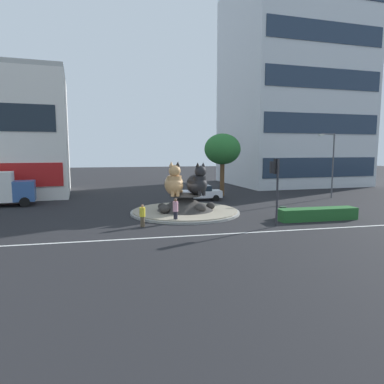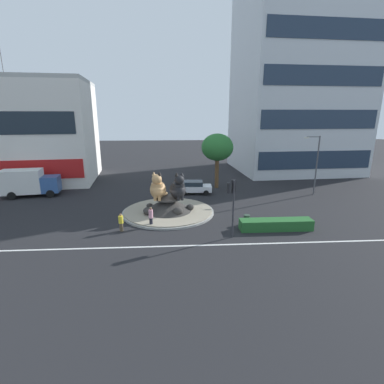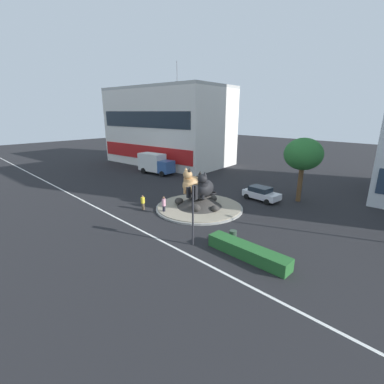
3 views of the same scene
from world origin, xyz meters
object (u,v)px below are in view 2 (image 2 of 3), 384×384
object	(u,v)px
traffic_light_mast	(232,196)
litter_bin	(247,220)
broadleaf_tree_behind_island	(217,148)
streetlight_arm	(315,161)
sedan_on_far_lane	(194,187)
cat_statue_calico	(158,188)
delivery_box_truck	(29,182)
shophouse_block	(6,132)
cat_statue_black	(178,189)
pedestrian_pink_shirt	(151,217)
office_tower	(297,82)
pedestrian_yellow_shirt	(121,222)

from	to	relation	value
traffic_light_mast	litter_bin	xyz separation A→B (m)	(1.89, 2.51, -2.96)
broadleaf_tree_behind_island	streetlight_arm	distance (m)	11.88
broadleaf_tree_behind_island	sedan_on_far_lane	xyz separation A→B (m)	(-3.15, -2.73, -4.46)
traffic_light_mast	sedan_on_far_lane	distance (m)	13.45
cat_statue_calico	streetlight_arm	world-z (taller)	streetlight_arm
traffic_light_mast	delivery_box_truck	size ratio (longest dim) A/B	0.72
traffic_light_mast	litter_bin	size ratio (longest dim) A/B	5.16
shophouse_block	sedan_on_far_lane	distance (m)	27.77
cat_statue_black	pedestrian_pink_shirt	bearing A→B (deg)	-51.46
office_tower	litter_bin	size ratio (longest dim) A/B	32.23
cat_statue_calico	broadleaf_tree_behind_island	distance (m)	12.51
traffic_light_mast	shophouse_block	world-z (taller)	shophouse_block
broadleaf_tree_behind_island	litter_bin	size ratio (longest dim) A/B	7.85
broadleaf_tree_behind_island	litter_bin	xyz separation A→B (m)	(0.75, -13.26, -4.82)
cat_statue_black	streetlight_arm	bearing A→B (deg)	94.31
pedestrian_yellow_shirt	delivery_box_truck	bearing A→B (deg)	142.77
cat_statue_calico	pedestrian_yellow_shirt	bearing A→B (deg)	-31.90
cat_statue_black	litter_bin	distance (m)	7.15
traffic_light_mast	delivery_box_truck	bearing A→B (deg)	58.96
delivery_box_truck	shophouse_block	bearing A→B (deg)	118.42
streetlight_arm	pedestrian_yellow_shirt	bearing A→B (deg)	20.87
sedan_on_far_lane	litter_bin	bearing A→B (deg)	-66.39
traffic_light_mast	pedestrian_yellow_shirt	size ratio (longest dim) A/B	3.00
cat_statue_black	shophouse_block	size ratio (longest dim) A/B	0.12
pedestrian_pink_shirt	sedan_on_far_lane	xyz separation A→B (m)	(4.49, 10.55, -0.13)
shophouse_block	traffic_light_mast	bearing A→B (deg)	-43.88
shophouse_block	office_tower	distance (m)	44.65
streetlight_arm	sedan_on_far_lane	bearing A→B (deg)	-9.94
pedestrian_pink_shirt	litter_bin	distance (m)	8.41
shophouse_block	streetlight_arm	bearing A→B (deg)	-19.98
streetlight_arm	delivery_box_truck	distance (m)	33.85
broadleaf_tree_behind_island	pedestrian_pink_shirt	bearing A→B (deg)	-119.93
pedestrian_yellow_shirt	cat_statue_black	bearing A→B (deg)	45.01
office_tower	pedestrian_yellow_shirt	distance (m)	38.39
streetlight_arm	office_tower	bearing A→B (deg)	-106.89
broadleaf_tree_behind_island	litter_bin	distance (m)	14.13
office_tower	pedestrian_yellow_shirt	size ratio (longest dim) A/B	18.75
cat_statue_calico	broadleaf_tree_behind_island	bearing A→B (deg)	146.87
pedestrian_pink_shirt	shophouse_block	bearing A→B (deg)	-6.24
cat_statue_calico	delivery_box_truck	bearing A→B (deg)	-112.03
shophouse_block	litter_bin	xyz separation A→B (m)	(29.65, -18.86, -6.58)
shophouse_block	delivery_box_truck	size ratio (longest dim) A/B	3.77
delivery_box_truck	cat_statue_calico	bearing A→B (deg)	-33.34
cat_statue_black	traffic_light_mast	distance (m)	7.15
broadleaf_tree_behind_island	delivery_box_truck	distance (m)	23.11
cat_statue_black	broadleaf_tree_behind_island	bearing A→B (deg)	136.89
litter_bin	pedestrian_pink_shirt	bearing A→B (deg)	-179.92
sedan_on_far_lane	delivery_box_truck	distance (m)	19.54
traffic_light_mast	shophouse_block	xyz separation A→B (m)	(-27.77, 21.37, 3.62)
streetlight_arm	sedan_on_far_lane	distance (m)	14.65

